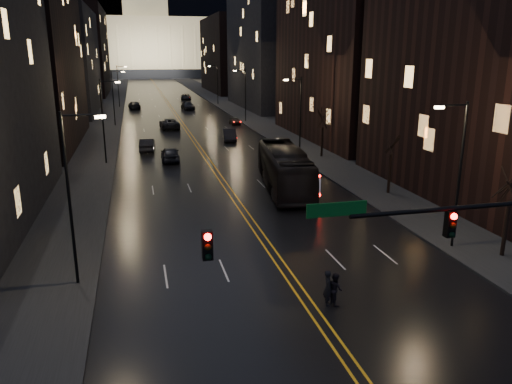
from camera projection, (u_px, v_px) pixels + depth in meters
ground at (354, 369)px, 19.08m from camera, size 900.00×900.00×0.00m
road at (162, 95)px, 140.83m from camera, size 20.00×320.00×0.02m
sidewalk_left at (111, 96)px, 137.68m from camera, size 8.00×320.00×0.16m
sidewalk_right at (212, 94)px, 143.94m from camera, size 8.00×320.00×0.16m
center_line at (162, 95)px, 140.83m from camera, size 0.62×320.00×0.01m
building_left_mid at (18, 33)px, 61.18m from camera, size 12.00×30.00×28.00m
building_left_far at (62, 61)px, 97.85m from camera, size 12.00×34.00×20.00m
building_left_dist at (84, 51)px, 142.26m from camera, size 12.00×40.00×24.00m
building_right_near at (503, 48)px, 39.27m from camera, size 12.00×26.00×24.00m
building_right_mid at (269, 46)px, 106.44m from camera, size 12.00×34.00×26.00m
building_right_dist at (229, 55)px, 151.93m from camera, size 12.00×40.00×22.00m
capitol at (147, 41)px, 248.59m from camera, size 90.00×50.00×58.50m
traffic_signal at (504, 231)px, 19.02m from camera, size 17.29×0.45×7.00m
streetlamp_right_near at (458, 168)px, 29.49m from camera, size 2.13×0.25×9.00m
streetlamp_left_near at (72, 191)px, 24.65m from camera, size 2.13×0.25×9.00m
streetlamp_right_mid at (299, 112)px, 57.59m from camera, size 2.13×0.25×9.00m
streetlamp_left_mid at (104, 117)px, 52.75m from camera, size 2.13×0.25×9.00m
streetlamp_right_far at (244, 92)px, 85.69m from camera, size 2.13×0.25×9.00m
streetlamp_left_far at (114, 95)px, 80.85m from camera, size 2.13×0.25×9.00m
streetlamp_right_dist at (217, 83)px, 113.78m from camera, size 2.13×0.25×9.00m
streetlamp_left_dist at (119, 84)px, 108.95m from camera, size 2.13×0.25×9.00m
tree_right_near at (512, 183)px, 28.26m from camera, size 2.40×2.40×6.65m
tree_right_mid at (392, 142)px, 41.37m from camera, size 2.40×2.40×6.65m
tree_right_far at (323, 118)px, 56.36m from camera, size 2.40×2.40×6.65m
bus at (284, 169)px, 43.62m from camera, size 4.91×13.82×3.77m
oncoming_car_a at (170, 154)px, 55.40m from camera, size 2.04×4.86×1.64m
oncoming_car_b at (147, 145)px, 61.07m from camera, size 2.02×4.92×1.59m
oncoming_car_c at (169, 124)px, 79.08m from camera, size 3.06×6.07×1.65m
oncoming_car_d at (134, 105)px, 107.04m from camera, size 2.84×5.79×1.62m
receding_car_a at (229, 135)px, 68.21m from camera, size 2.33×5.12×1.63m
receding_car_b at (235, 121)px, 83.57m from camera, size 1.57×3.75×1.27m
receding_car_c at (188, 106)px, 105.55m from camera, size 2.78×5.72×1.60m
receding_car_d at (186, 97)px, 127.43m from camera, size 2.82×5.53×1.50m
pedestrian_a at (328, 288)px, 23.72m from camera, size 0.52×0.71×1.78m
pedestrian_b at (335, 289)px, 23.82m from camera, size 0.49×0.81×1.61m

